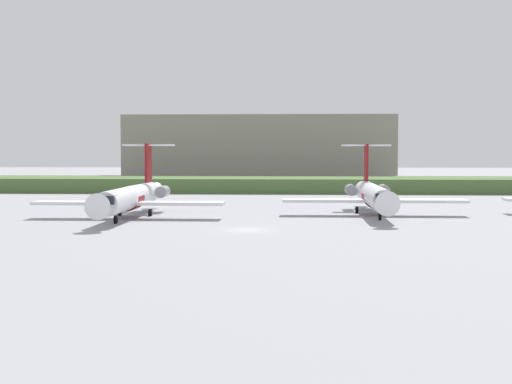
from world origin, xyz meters
name	(u,v)px	position (x,y,z in m)	size (l,w,h in m)	color
ground_plane	(262,208)	(0.00, 30.00, 0.00)	(500.00, 500.00, 0.00)	#939399
grass_berm	(272,184)	(0.00, 73.12, 1.37)	(320.00, 20.00, 2.75)	#4C6B38
regional_jet_third	(132,196)	(-14.95, 13.81, 2.54)	(22.81, 31.00, 9.00)	white
regional_jet_fourth	(373,194)	(14.63, 19.66, 2.54)	(22.81, 31.00, 9.00)	white
distant_hangar	(260,150)	(-3.85, 102.96, 8.06)	(61.72, 22.46, 16.12)	gray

